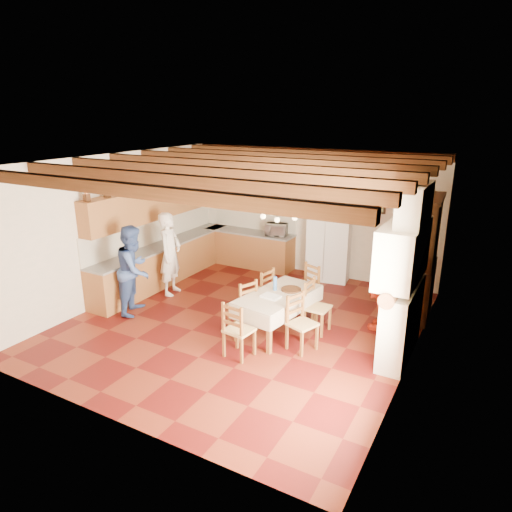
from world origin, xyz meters
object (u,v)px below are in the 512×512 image
at_px(hutch, 421,257).
at_px(dining_table, 278,298).
at_px(chair_left_far, 260,292).
at_px(chair_end_near, 239,329).
at_px(person_woman_blue, 134,270).
at_px(chair_end_far, 305,289).
at_px(person_woman_red, 384,287).
at_px(person_man, 170,254).
at_px(microwave, 276,230).
at_px(chair_right_near, 302,323).
at_px(refrigerator, 330,239).
at_px(chair_left_near, 242,304).
at_px(chair_right_far, 318,307).

relative_size(hutch, dining_table, 1.31).
relative_size(chair_left_far, chair_end_near, 1.00).
xyz_separation_m(dining_table, person_woman_blue, (-2.82, -0.57, 0.23)).
distance_m(chair_left_far, chair_end_far, 0.90).
bearing_deg(hutch, person_woman_blue, -156.19).
distance_m(hutch, person_woman_blue, 5.48).
bearing_deg(person_woman_red, person_man, -72.05).
bearing_deg(microwave, chair_right_near, -71.93).
height_order(person_woman_red, microwave, person_woman_red).
height_order(refrigerator, dining_table, refrigerator).
bearing_deg(dining_table, chair_left_far, 142.78).
xyz_separation_m(chair_end_far, person_woman_red, (1.51, -0.02, 0.33)).
bearing_deg(person_woman_red, chair_end_far, -78.94).
bearing_deg(dining_table, chair_left_near, -162.03).
relative_size(chair_end_far, person_woman_red, 0.60).
height_order(chair_left_near, person_woman_blue, person_woman_blue).
xyz_separation_m(refrigerator, chair_right_near, (0.80, -3.46, -0.47)).
relative_size(dining_table, chair_right_far, 1.85).
height_order(dining_table, person_woman_blue, person_woman_blue).
bearing_deg(person_woman_red, chair_right_far, -44.46).
height_order(refrigerator, microwave, refrigerator).
bearing_deg(chair_left_far, chair_end_far, 137.94).
height_order(chair_right_far, person_woman_blue, person_woman_blue).
relative_size(person_woman_blue, microwave, 3.43).
distance_m(chair_right_far, person_woman_red, 1.23).
bearing_deg(person_man, person_woman_red, -96.06).
distance_m(person_man, person_woman_blue, 1.09).
height_order(chair_left_near, chair_right_near, same).
distance_m(dining_table, chair_end_far, 1.03).
height_order(chair_end_far, person_man, person_man).
height_order(hutch, chair_end_far, hutch).
height_order(hutch, chair_left_far, hutch).
height_order(chair_left_near, person_man, person_man).
distance_m(chair_left_far, chair_right_near, 1.52).
relative_size(chair_right_far, person_man, 0.54).
relative_size(dining_table, chair_right_near, 1.85).
xyz_separation_m(chair_right_near, person_woman_blue, (-3.46, -0.18, 0.40)).
xyz_separation_m(person_woman_blue, person_woman_red, (4.42, 1.57, -0.07)).
bearing_deg(person_man, chair_right_near, -117.11).
bearing_deg(person_man, refrigerator, -58.49).
distance_m(hutch, person_man, 5.07).
height_order(chair_end_near, person_woman_red, person_woman_red).
bearing_deg(refrigerator, person_woman_red, -56.87).
distance_m(dining_table, chair_end_near, 1.11).
relative_size(chair_left_near, chair_end_near, 1.00).
bearing_deg(dining_table, person_woman_red, 31.93).
bearing_deg(microwave, refrigerator, -9.35).
xyz_separation_m(chair_right_near, person_man, (-3.46, 0.91, 0.42)).
distance_m(chair_left_near, chair_right_far, 1.35).
bearing_deg(dining_table, chair_end_far, 84.52).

